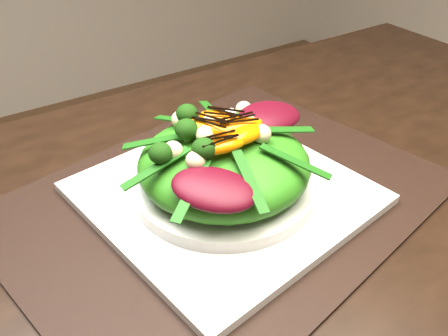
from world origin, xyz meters
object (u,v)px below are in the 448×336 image
salad_bowl (224,184)px  orange_segment (205,133)px  plate_base (224,193)px  lettuce_mound (224,163)px  dining_table (180,325)px  placemat (224,198)px

salad_bowl → orange_segment: 0.07m
plate_base → lettuce_mound: bearing=-45.0°
lettuce_mound → dining_table: bearing=-137.5°
plate_base → orange_segment: (-0.02, 0.01, 0.08)m
placemat → plate_base: 0.01m
placemat → lettuce_mound: size_ratio=2.51×
placemat → plate_base: (-0.00, 0.00, 0.01)m
lettuce_mound → orange_segment: bearing=149.6°
placemat → plate_base: bearing=180.0°
lettuce_mound → placemat: bearing=45.0°
plate_base → salad_bowl: salad_bowl is taller
salad_bowl → lettuce_mound: bearing=0.0°
placemat → lettuce_mound: bearing=-135.0°
salad_bowl → lettuce_mound: lettuce_mound is taller
plate_base → lettuce_mound: lettuce_mound is taller
plate_base → lettuce_mound: (0.00, -0.00, 0.04)m
dining_table → salad_bowl: size_ratio=7.53×
dining_table → placemat: (0.12, 0.11, 0.02)m
placemat → orange_segment: 0.09m
dining_table → lettuce_mound: bearing=42.5°
plate_base → orange_segment: bearing=149.6°
plate_base → salad_bowl: size_ratio=1.36×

